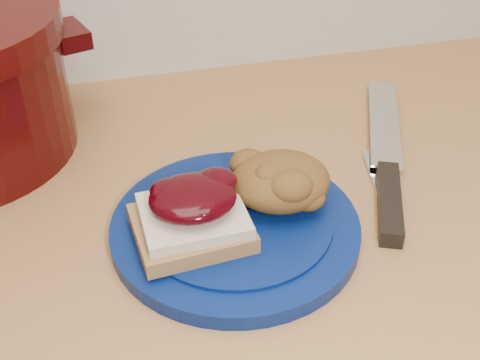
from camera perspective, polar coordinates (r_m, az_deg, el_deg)
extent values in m
cylinder|color=#061854|center=(0.59, -0.45, -4.52)|extent=(0.25, 0.25, 0.02)
cube|color=olive|center=(0.56, -4.64, -4.55)|extent=(0.11, 0.10, 0.02)
cube|color=beige|center=(0.56, -4.46, -3.34)|extent=(0.10, 0.09, 0.01)
ellipsoid|color=black|center=(0.55, -4.51, -1.67)|extent=(0.08, 0.07, 0.02)
ellipsoid|color=brown|center=(0.59, 3.86, -0.10)|extent=(0.10, 0.09, 0.05)
cube|color=black|center=(0.64, 13.97, -2.06)|extent=(0.07, 0.12, 0.02)
cube|color=silver|center=(0.77, 13.52, 5.43)|extent=(0.11, 0.20, 0.00)
cube|color=silver|center=(0.66, 13.27, -1.08)|extent=(0.05, 0.15, 0.00)
cube|color=#310504|center=(0.77, -15.95, 13.07)|extent=(0.05, 0.07, 0.02)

